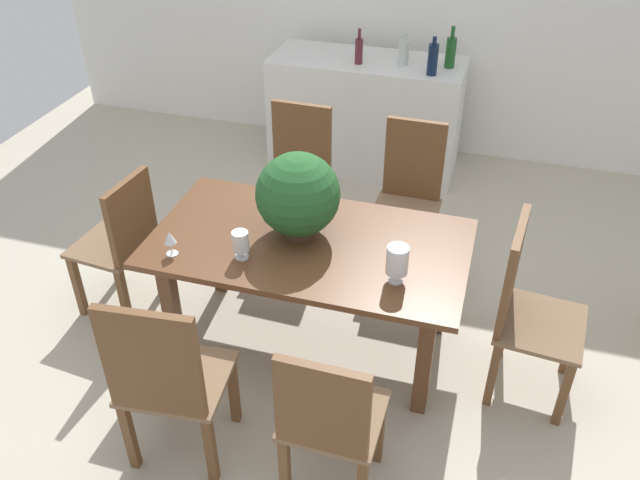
# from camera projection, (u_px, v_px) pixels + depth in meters

# --- Properties ---
(ground_plane) EXTENTS (7.04, 7.04, 0.00)m
(ground_plane) POSITION_uv_depth(u_px,v_px,m) (319.00, 322.00, 4.11)
(ground_plane) COLOR #BCB29E
(dining_table) EXTENTS (1.71, 0.94, 0.74)m
(dining_table) POSITION_uv_depth(u_px,v_px,m) (309.00, 256.00, 3.60)
(dining_table) COLOR brown
(dining_table) RESTS_ON ground
(chair_near_right) EXTENTS (0.44, 0.42, 0.95)m
(chair_near_right) POSITION_uv_depth(u_px,v_px,m) (328.00, 420.00, 2.82)
(chair_near_right) COLOR brown
(chair_near_right) RESTS_ON ground
(chair_foot_end) EXTENTS (0.48, 0.51, 1.03)m
(chair_foot_end) POSITION_uv_depth(u_px,v_px,m) (524.00, 304.00, 3.38)
(chair_foot_end) COLOR brown
(chair_foot_end) RESTS_ON ground
(chair_far_right) EXTENTS (0.43, 0.42, 1.03)m
(chair_far_right) POSITION_uv_depth(u_px,v_px,m) (409.00, 191.00, 4.32)
(chair_far_right) COLOR brown
(chair_far_right) RESTS_ON ground
(chair_head_end) EXTENTS (0.46, 0.47, 0.94)m
(chair_head_end) POSITION_uv_depth(u_px,v_px,m) (122.00, 239.00, 3.93)
(chair_head_end) COLOR brown
(chair_head_end) RESTS_ON ground
(chair_far_left) EXTENTS (0.46, 0.43, 1.04)m
(chair_far_left) POSITION_uv_depth(u_px,v_px,m) (298.00, 173.00, 4.49)
(chair_far_left) COLOR brown
(chair_far_left) RESTS_ON ground
(chair_near_left) EXTENTS (0.52, 0.48, 1.04)m
(chair_near_left) POSITION_uv_depth(u_px,v_px,m) (165.00, 378.00, 2.95)
(chair_near_left) COLOR brown
(chair_near_left) RESTS_ON ground
(flower_centerpiece) EXTENTS (0.45, 0.45, 0.48)m
(flower_centerpiece) POSITION_uv_depth(u_px,v_px,m) (298.00, 195.00, 3.45)
(flower_centerpiece) COLOR #4C3828
(flower_centerpiece) RESTS_ON dining_table
(crystal_vase_left) EXTENTS (0.11, 0.11, 0.21)m
(crystal_vase_left) POSITION_uv_depth(u_px,v_px,m) (397.00, 261.00, 3.18)
(crystal_vase_left) COLOR silver
(crystal_vase_left) RESTS_ON dining_table
(crystal_vase_center_near) EXTENTS (0.09, 0.09, 0.16)m
(crystal_vase_center_near) POSITION_uv_depth(u_px,v_px,m) (241.00, 242.00, 3.36)
(crystal_vase_center_near) COLOR silver
(crystal_vase_center_near) RESTS_ON dining_table
(wine_glass) EXTENTS (0.06, 0.06, 0.14)m
(wine_glass) POSITION_uv_depth(u_px,v_px,m) (170.00, 239.00, 3.39)
(wine_glass) COLOR silver
(wine_glass) RESTS_ON dining_table
(kitchen_counter) EXTENTS (1.55, 0.62, 0.95)m
(kitchen_counter) POSITION_uv_depth(u_px,v_px,m) (365.00, 115.00, 5.50)
(kitchen_counter) COLOR silver
(kitchen_counter) RESTS_ON ground
(wine_bottle_green) EXTENTS (0.08, 0.08, 0.25)m
(wine_bottle_green) POSITION_uv_depth(u_px,v_px,m) (404.00, 52.00, 5.07)
(wine_bottle_green) COLOR #B2BFB7
(wine_bottle_green) RESTS_ON kitchen_counter
(wine_bottle_clear) EXTENTS (0.08, 0.08, 0.29)m
(wine_bottle_clear) POSITION_uv_depth(u_px,v_px,m) (433.00, 59.00, 4.89)
(wine_bottle_clear) COLOR #0F1E38
(wine_bottle_clear) RESTS_ON kitchen_counter
(wine_bottle_tall) EXTENTS (0.06, 0.06, 0.27)m
(wine_bottle_tall) POSITION_uv_depth(u_px,v_px,m) (359.00, 50.00, 5.09)
(wine_bottle_tall) COLOR #511E28
(wine_bottle_tall) RESTS_ON kitchen_counter
(wine_bottle_dark) EXTENTS (0.08, 0.08, 0.32)m
(wine_bottle_dark) POSITION_uv_depth(u_px,v_px,m) (451.00, 52.00, 5.01)
(wine_bottle_dark) COLOR #194C1E
(wine_bottle_dark) RESTS_ON kitchen_counter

